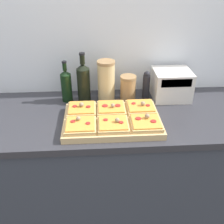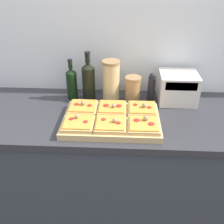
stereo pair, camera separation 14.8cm
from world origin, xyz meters
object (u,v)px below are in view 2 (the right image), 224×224
object	(u,v)px
grain_jar_tall	(111,81)
grain_jar_short	(133,88)
cutting_board	(112,121)
wine_bottle	(89,80)
pepper_mill	(151,87)
olive_oil_bottle	(72,83)
toaster_oven	(178,88)

from	to	relation	value
grain_jar_tall	grain_jar_short	bearing A→B (deg)	0.00
cutting_board	wine_bottle	distance (m)	0.36
wine_bottle	grain_jar_tall	world-z (taller)	wine_bottle
cutting_board	grain_jar_short	bearing A→B (deg)	67.57
pepper_mill	grain_jar_short	bearing A→B (deg)	-180.00
olive_oil_bottle	pepper_mill	size ratio (longest dim) A/B	1.41
olive_oil_bottle	grain_jar_short	distance (m)	0.40
toaster_oven	pepper_mill	bearing A→B (deg)	179.71
cutting_board	olive_oil_bottle	world-z (taller)	olive_oil_bottle
wine_bottle	toaster_oven	distance (m)	0.57
toaster_oven	olive_oil_bottle	bearing A→B (deg)	179.93
olive_oil_bottle	wine_bottle	bearing A→B (deg)	-0.00
cutting_board	toaster_oven	bearing A→B (deg)	35.88
olive_oil_bottle	wine_bottle	xyz separation A→B (m)	(0.11, -0.00, 0.02)
cutting_board	pepper_mill	bearing A→B (deg)	50.80
cutting_board	olive_oil_bottle	xyz separation A→B (m)	(-0.28, 0.30, 0.09)
cutting_board	toaster_oven	xyz separation A→B (m)	(0.41, 0.29, 0.08)
toaster_oven	wine_bottle	bearing A→B (deg)	179.91
olive_oil_bottle	grain_jar_short	bearing A→B (deg)	-0.00
olive_oil_bottle	grain_jar_short	size ratio (longest dim) A/B	1.68
olive_oil_bottle	grain_jar_short	world-z (taller)	olive_oil_bottle
wine_bottle	grain_jar_short	size ratio (longest dim) A/B	1.99
cutting_board	grain_jar_tall	xyz separation A→B (m)	(-0.02, 0.30, 0.11)
cutting_board	olive_oil_bottle	size ratio (longest dim) A/B	2.00
wine_bottle	pepper_mill	size ratio (longest dim) A/B	1.67
grain_jar_short	grain_jar_tall	bearing A→B (deg)	180.00
grain_jar_tall	pepper_mill	xyz separation A→B (m)	(0.26, 0.00, -0.04)
grain_jar_tall	pepper_mill	world-z (taller)	grain_jar_tall
pepper_mill	toaster_oven	xyz separation A→B (m)	(0.17, -0.00, 0.00)
grain_jar_short	toaster_oven	size ratio (longest dim) A/B	0.61
grain_jar_tall	grain_jar_short	world-z (taller)	grain_jar_tall
cutting_board	wine_bottle	size ratio (longest dim) A/B	1.69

